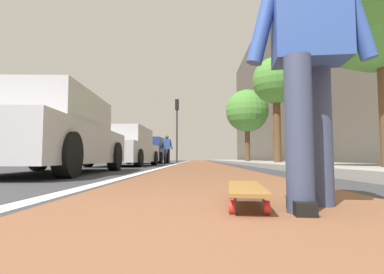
% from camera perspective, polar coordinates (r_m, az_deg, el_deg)
% --- Properties ---
extents(ground_plane, '(80.00, 80.00, 0.00)m').
position_cam_1_polar(ground_plane, '(10.92, 1.83, -5.66)').
color(ground_plane, '#38383D').
extents(bike_lane_paint, '(56.00, 2.21, 0.00)m').
position_cam_1_polar(bike_lane_paint, '(24.92, 1.31, -4.84)').
color(bike_lane_paint, brown).
rests_on(bike_lane_paint, ground).
extents(lane_stripe_white, '(52.00, 0.16, 0.01)m').
position_cam_1_polar(lane_stripe_white, '(20.95, -2.06, -4.95)').
color(lane_stripe_white, silver).
rests_on(lane_stripe_white, ground).
extents(sidewalk_curb, '(52.00, 3.20, 0.14)m').
position_cam_1_polar(sidewalk_curb, '(19.25, 11.67, -4.73)').
color(sidewalk_curb, '#9E9B93').
rests_on(sidewalk_curb, ground).
extents(building_facade, '(40.00, 1.20, 12.87)m').
position_cam_1_polar(building_facade, '(24.59, 16.38, 10.47)').
color(building_facade, '#5C554B').
rests_on(building_facade, ground).
extents(skateboard, '(0.86, 0.29, 0.11)m').
position_cam_1_polar(skateboard, '(1.83, 10.29, -9.89)').
color(skateboard, red).
rests_on(skateboard, ground).
extents(skater_person, '(0.44, 0.72, 1.64)m').
position_cam_1_polar(skater_person, '(1.89, 21.56, 16.54)').
color(skater_person, '#384260').
rests_on(skater_person, ground).
extents(parked_car_near, '(4.62, 2.14, 1.49)m').
position_cam_1_polar(parked_car_near, '(6.20, -25.72, 0.34)').
color(parked_car_near, '#B7B7BC').
rests_on(parked_car_near, ground).
extents(parked_car_mid, '(4.64, 2.09, 1.46)m').
position_cam_1_polar(parked_car_mid, '(11.64, -12.74, -2.05)').
color(parked_car_mid, '#B7B7BC').
rests_on(parked_car_mid, ground).
extents(parked_car_far, '(4.27, 2.07, 1.49)m').
position_cam_1_polar(parked_car_far, '(17.66, -8.23, -2.72)').
color(parked_car_far, navy).
rests_on(parked_car_far, ground).
extents(traffic_light, '(0.33, 0.28, 4.75)m').
position_cam_1_polar(traffic_light, '(22.33, -2.91, 3.46)').
color(traffic_light, '#2D2D2D').
rests_on(traffic_light, ground).
extents(street_tree_mid, '(1.87, 1.87, 4.34)m').
position_cam_1_polar(street_tree_mid, '(12.52, 15.86, 10.08)').
color(street_tree_mid, brown).
rests_on(street_tree_mid, ground).
extents(street_tree_far, '(2.67, 2.67, 4.63)m').
position_cam_1_polar(street_tree_far, '(19.09, 10.53, 4.88)').
color(street_tree_far, brown).
rests_on(street_tree_far, ground).
extents(pedestrian_distant, '(0.45, 0.70, 1.60)m').
position_cam_1_polar(pedestrian_distant, '(16.68, -4.86, -2.00)').
color(pedestrian_distant, black).
rests_on(pedestrian_distant, ground).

